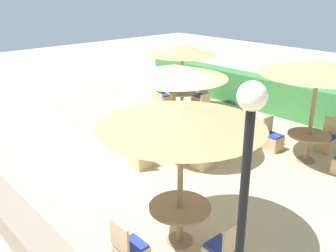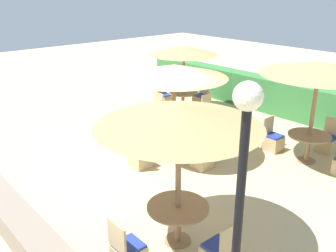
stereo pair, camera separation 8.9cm
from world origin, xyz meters
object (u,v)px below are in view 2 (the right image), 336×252
at_px(patio_chair_back_left_south, 163,110).
at_px(patio_chair_center_east, 203,158).
at_px(patio_chair_back_left_west, 165,99).
at_px(patio_chair_center_west, 150,135).
at_px(patio_chair_back_right_west, 273,141).
at_px(patio_chair_center_north, 204,136).
at_px(round_table_center, 174,135).
at_px(parasol_center, 174,71).
at_px(patio_chair_back_left_east, 202,112).
at_px(parasol_front_right, 179,117).
at_px(patio_chair_center_south, 140,157).
at_px(parasol_back_right, 319,68).
at_px(round_table_back_left, 183,96).
at_px(lamp_post, 243,158).
at_px(parasol_back_left, 184,50).
at_px(round_table_front_right, 178,213).
at_px(patio_chair_back_left_north, 201,99).
at_px(patio_chair_back_right_north, 327,143).
at_px(round_table_back_right, 309,140).

bearing_deg(patio_chair_back_left_south, patio_chair_center_east, -25.93).
bearing_deg(patio_chair_back_left_west, patio_chair_center_west, 42.77).
bearing_deg(patio_chair_back_right_west, patio_chair_center_north, -51.52).
relative_size(round_table_center, patio_chair_back_left_south, 1.28).
xyz_separation_m(parasol_center, patio_chair_back_left_east, (-1.54, 2.69, -2.04)).
bearing_deg(parasol_front_right, patio_chair_back_left_south, 141.69).
bearing_deg(patio_chair_back_left_west, patio_chair_center_south, 42.26).
distance_m(parasol_back_right, patio_chair_back_left_east, 4.66).
bearing_deg(patio_chair_center_south, patio_chair_center_north, 87.26).
height_order(patio_chair_back_right_west, round_table_back_left, patio_chair_back_right_west).
bearing_deg(lamp_post, round_table_center, 147.29).
xyz_separation_m(patio_chair_center_north, patio_chair_back_right_west, (1.50, 1.19, 0.00)).
bearing_deg(parasol_back_left, patio_chair_center_north, -32.02).
bearing_deg(round_table_front_right, parasol_back_right, 92.14).
bearing_deg(round_table_center, round_table_front_right, -40.92).
relative_size(parasol_back_right, patio_chair_back_left_south, 3.06).
bearing_deg(parasol_back_left, round_table_front_right, -44.10).
xyz_separation_m(patio_chair_back_left_west, patio_chair_back_left_east, (2.01, -0.05, 0.00)).
bearing_deg(patio_chair_back_left_north, patio_chair_center_west, 112.88).
distance_m(parasol_center, patio_chair_back_left_west, 4.93).
height_order(round_table_back_left, patio_chair_back_left_east, patio_chair_back_left_east).
height_order(patio_chair_center_north, parasol_front_right, parasol_front_right).
distance_m(parasol_back_left, round_table_back_left, 1.65).
relative_size(patio_chair_back_right_north, round_table_back_left, 0.89).
bearing_deg(patio_chair_back_left_south, patio_chair_back_left_west, 136.75).
xyz_separation_m(patio_chair_back_left_north, patio_chair_back_left_west, (-0.96, -0.98, 0.00)).
relative_size(parasol_back_left, patio_chair_back_left_south, 2.58).
bearing_deg(parasol_center, lamp_post, -32.71).
distance_m(round_table_back_left, patio_chair_back_left_south, 1.00).
bearing_deg(round_table_front_right, patio_chair_back_left_south, 141.69).
bearing_deg(patio_chair_center_east, lamp_post, -130.63).
bearing_deg(patio_chair_back_left_east, patio_chair_center_south, -158.60).
height_order(round_table_center, round_table_back_right, round_table_back_right).
bearing_deg(patio_chair_center_east, round_table_front_right, -144.78).
xyz_separation_m(patio_chair_center_north, patio_chair_back_right_north, (2.55, 2.24, 0.00)).
distance_m(patio_chair_center_west, round_table_back_left, 3.12).
xyz_separation_m(parasol_center, round_table_back_left, (-2.53, 2.73, -1.72)).
relative_size(lamp_post, parasol_back_left, 1.38).
relative_size(round_table_back_right, round_table_front_right, 0.99).
height_order(patio_chair_back_right_west, patio_chair_back_left_north, same).
distance_m(patio_chair_center_east, round_table_front_right, 2.99).
xyz_separation_m(parasol_back_left, patio_chair_back_left_west, (-1.02, 0.02, -1.97)).
distance_m(patio_chair_center_east, round_table_back_left, 4.45).
bearing_deg(patio_chair_back_right_north, patio_chair_back_left_south, 17.12).
height_order(parasol_front_right, patio_chair_back_left_south, parasol_front_right).
relative_size(parasol_front_right, patio_chair_back_left_north, 2.95).
relative_size(patio_chair_center_south, round_table_back_left, 0.89).
bearing_deg(round_table_center, patio_chair_back_left_east, 119.75).
height_order(patio_chair_center_north, round_table_back_right, patio_chair_center_north).
relative_size(patio_chair_center_south, patio_chair_back_right_west, 1.00).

